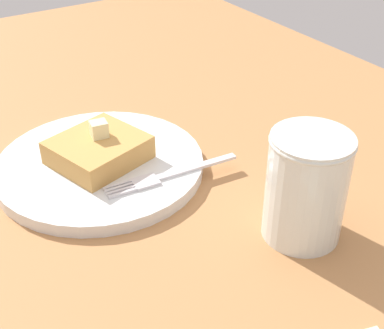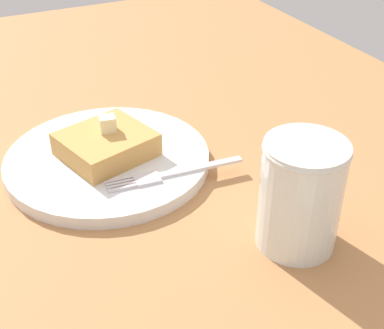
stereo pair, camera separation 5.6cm
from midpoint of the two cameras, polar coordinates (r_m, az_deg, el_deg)
The scene contains 6 objects.
table_surface at distance 63.57cm, azimuth -20.83°, elevation -4.70°, with size 125.59×125.59×2.96cm, color #AD7545.
plate at distance 64.26cm, azimuth -12.31°, elevation -0.03°, with size 24.26×24.26×1.50cm.
toast_slice_center at distance 63.20cm, azimuth -12.53°, elevation 1.51°, with size 8.93×9.71×2.80cm, color tan.
butter_pat_primary at distance 62.48cm, azimuth -12.45°, elevation 3.63°, with size 1.88×1.69×1.88cm, color beige.
fork at distance 59.57cm, azimuth -5.60°, elevation -1.33°, with size 2.80×16.06×0.36cm.
syrup_jar at distance 51.85cm, azimuth 8.99°, elevation -3.04°, with size 7.97×7.97×11.17cm.
Camera 1 is at (49.95, -8.69, 38.45)cm, focal length 50.00 mm.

